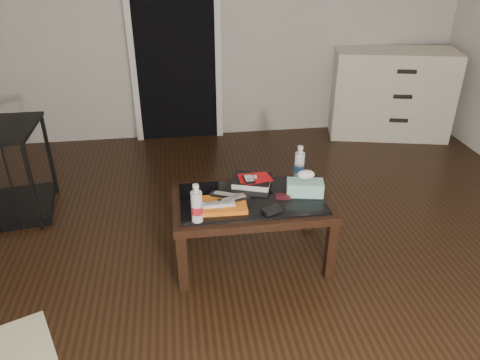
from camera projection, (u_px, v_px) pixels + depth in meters
The scene contains 17 objects.
ground at pixel (257, 286), 2.91m from camera, with size 5.00×5.00×0.00m, color black.
room_shell at pixel (263, 13), 2.14m from camera, with size 5.00×5.00×5.00m.
doorway at pixel (174, 39), 4.53m from camera, with size 0.90×0.08×2.07m.
coffee_table at pixel (252, 206), 2.99m from camera, with size 1.00×0.60×0.46m.
dresser at pixel (391, 93), 4.86m from camera, with size 1.28×0.76×0.90m.
magazines at pixel (223, 205), 2.85m from camera, with size 0.28×0.21×0.03m, color orange.
remote_silver at pixel (218, 204), 2.81m from camera, with size 0.20×0.05×0.02m, color silver.
remote_black_front at pixel (234, 199), 2.86m from camera, with size 0.20×0.05×0.02m, color black.
remote_black_back at pixel (226, 195), 2.90m from camera, with size 0.20×0.05×0.02m, color black.
textbook at pixel (252, 181), 3.10m from camera, with size 0.25×0.20×0.05m, color black.
dvd_mailers at pixel (253, 177), 3.09m from camera, with size 0.19×0.14×0.01m, color #B80C0F.
ipod at pixel (249, 179), 3.05m from camera, with size 0.06×0.10×0.02m, color black.
flip_phone at pixel (283, 197), 2.95m from camera, with size 0.09×0.05×0.02m, color black.
wallet at pixel (272, 210), 2.81m from camera, with size 0.12×0.07×0.02m, color black.
water_bottle_left at pixel (197, 203), 2.67m from camera, with size 0.07×0.07×0.24m, color silver.
water_bottle_right at pixel (299, 163), 3.13m from camera, with size 0.07×0.07×0.24m, color silver.
tissue_box at pixel (305, 188), 2.98m from camera, with size 0.23×0.12×0.09m, color teal.
Camera 1 is at (-0.42, -2.21, 1.96)m, focal length 35.00 mm.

